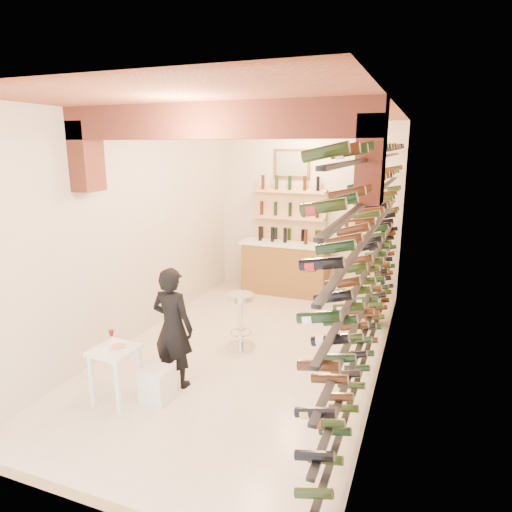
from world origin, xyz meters
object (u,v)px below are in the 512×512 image
at_px(wine_rack, 367,252).
at_px(tasting_table, 115,358).
at_px(person, 173,327).
at_px(crate_lower, 360,315).
at_px(chrome_barstool, 241,317).
at_px(back_counter, 285,266).
at_px(white_stool, 157,385).

relative_size(wine_rack, tasting_table, 7.26).
relative_size(person, crate_lower, 2.94).
xyz_separation_m(wine_rack, person, (-2.03, -1.11, -0.83)).
height_order(person, chrome_barstool, person).
distance_m(back_counter, person, 3.76).
relative_size(person, chrome_barstool, 1.83).
bearing_deg(chrome_barstool, person, -106.14).
height_order(white_stool, crate_lower, white_stool).
bearing_deg(back_counter, wine_rack, -55.34).
xyz_separation_m(back_counter, white_stool, (-0.19, -4.14, -0.34)).
xyz_separation_m(tasting_table, crate_lower, (2.18, 3.25, -0.38)).
bearing_deg(white_stool, crate_lower, 59.73).
bearing_deg(wine_rack, back_counter, 124.66).
relative_size(wine_rack, chrome_barstool, 7.21).
bearing_deg(crate_lower, chrome_barstool, -134.56).
relative_size(wine_rack, person, 3.95).
bearing_deg(wine_rack, tasting_table, -145.16).
bearing_deg(tasting_table, white_stool, 28.56).
bearing_deg(chrome_barstool, tasting_table, -112.40).
bearing_deg(tasting_table, back_counter, 85.67).
bearing_deg(white_stool, back_counter, 87.39).
xyz_separation_m(wine_rack, crate_lower, (-0.23, 1.57, -1.40)).
bearing_deg(person, chrome_barstool, -102.10).
xyz_separation_m(white_stool, chrome_barstool, (0.34, 1.59, 0.26)).
xyz_separation_m(tasting_table, chrome_barstool, (0.73, 1.78, -0.07)).
relative_size(chrome_barstool, crate_lower, 1.61).
xyz_separation_m(tasting_table, person, (0.38, 0.57, 0.19)).
xyz_separation_m(back_counter, chrome_barstool, (0.15, -2.55, -0.08)).
bearing_deg(tasting_table, chrome_barstool, 70.93).
distance_m(tasting_table, crate_lower, 3.93).
bearing_deg(white_stool, person, 91.43).
xyz_separation_m(wine_rack, white_stool, (-2.02, -1.49, -1.35)).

